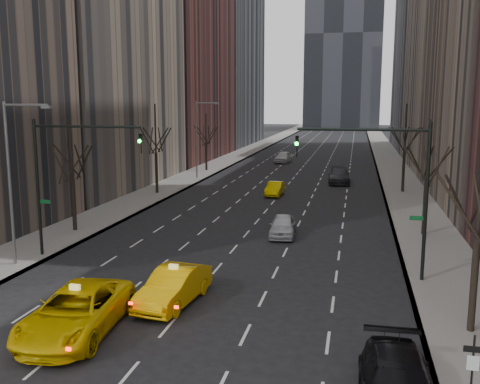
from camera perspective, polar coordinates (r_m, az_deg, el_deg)
The scene contains 21 objects.
ground at distance 19.46m, azimuth -11.96°, elevation -18.62°, with size 400.00×400.00×0.00m, color black.
sidewalk_left at distance 88.21m, azimuth -0.55°, elevation 3.77°, with size 4.50×320.00×0.15m, color slate.
sidewalk_right at distance 86.16m, azimuth 15.57°, elevation 3.27°, with size 4.50×320.00×0.15m, color slate.
bld_left_far at distance 87.42m, azimuth -7.42°, elevation 18.05°, with size 14.00×28.00×44.00m, color brown.
tree_lw_b at distance 39.08m, azimuth -17.43°, elevation 1.23°, with size 3.36×3.50×7.82m.
tree_lw_c at distance 53.41m, azimuth -8.94°, elevation 4.06°, with size 3.36×3.50×8.74m.
tree_lw_d at distance 70.46m, azimuth -3.63°, elevation 5.10°, with size 3.36×3.50×7.36m.
tree_rw_a at distance 22.67m, azimuth 23.99°, elevation -4.65°, with size 3.36×3.50×8.28m.
tree_rw_b at distance 38.22m, azimuth 19.25°, elevation 0.95°, with size 3.36×3.50×7.82m.
tree_rw_c at distance 55.97m, azimuth 17.13°, elevation 4.00°, with size 3.36×3.50×8.74m.
traffic_mast_left at distance 32.26m, azimuth -18.37°, elevation 2.65°, with size 6.69×0.39×8.00m.
traffic_mast_right at distance 27.83m, azimuth 15.94°, elevation 1.73°, with size 6.69×0.39×8.00m.
streetlight_near at distance 31.53m, azimuth -22.93°, elevation 2.46°, with size 2.83×0.22×9.00m.
streetlight_far at distance 63.30m, azimuth -4.38°, elevation 6.44°, with size 2.83×0.22×9.00m.
sign_post at distance 16.62m, azimuth 23.50°, elevation -17.48°, with size 0.55×0.06×2.80m.
taxi_suv at distance 22.69m, azimuth -17.06°, elevation -12.10°, with size 3.00×6.50×1.81m, color #EBC204.
taxi_sedan at distance 24.88m, azimuth -7.06°, elevation -9.96°, with size 1.75×5.02×1.66m, color #FFBB05.
silver_sedan_ahead at distance 36.82m, azimuth 4.58°, elevation -3.59°, with size 1.72×4.27×1.45m, color #ADB0B6.
far_taxi at distance 52.53m, azimuth 3.76°, elevation 0.35°, with size 1.41×4.05×1.33m, color #E5C104.
far_suv_grey at distance 61.34m, azimuth 10.53°, elevation 1.72°, with size 2.35×5.78×1.68m, color #29292E.
far_car_white at distance 80.85m, azimuth 4.65°, elevation 3.74°, with size 1.99×4.94×1.68m, color silver.
Camera 1 is at (7.31, -15.54, 9.16)m, focal length 40.00 mm.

